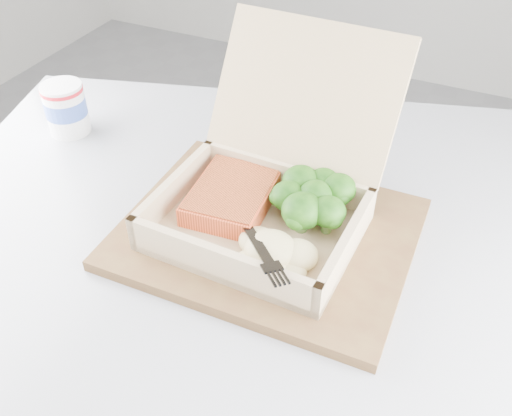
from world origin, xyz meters
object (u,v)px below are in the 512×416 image
at_px(takeout_container, 273,178).
at_px(paper_cup, 66,107).
at_px(cafe_table, 238,366).
at_px(serving_tray, 268,233).

height_order(takeout_container, paper_cup, takeout_container).
distance_m(cafe_table, serving_tray, 0.21).
distance_m(takeout_container, paper_cup, 0.37).
bearing_deg(cafe_table, takeout_container, 87.36).
relative_size(serving_tray, takeout_container, 1.19).
bearing_deg(serving_tray, cafe_table, -101.78).
xyz_separation_m(cafe_table, serving_tray, (0.01, 0.06, 0.20)).
bearing_deg(cafe_table, serving_tray, 78.22).
height_order(cafe_table, takeout_container, takeout_container).
xyz_separation_m(serving_tray, paper_cup, (-0.38, 0.09, 0.03)).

